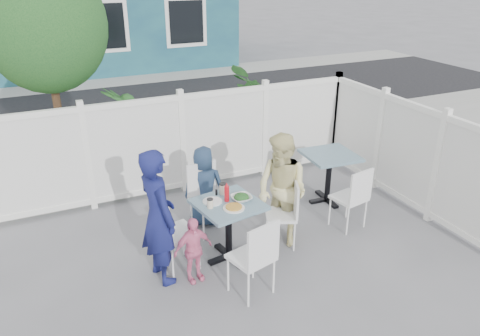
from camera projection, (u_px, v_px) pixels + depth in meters
name	position (u px, v px, depth m)	size (l,w,h in m)	color
ground	(240.00, 272.00, 5.66)	(80.00, 80.00, 0.00)	slate
near_sidewalk	(156.00, 160.00, 8.81)	(24.00, 2.60, 0.01)	gray
street	(117.00, 109.00, 11.88)	(24.00, 5.00, 0.01)	black
far_sidewalk	(98.00, 82.00, 14.46)	(24.00, 1.60, 0.01)	gray
fence_back	(183.00, 145.00, 7.37)	(5.86, 0.08, 1.60)	white
fence_right	(406.00, 156.00, 6.98)	(0.08, 3.66, 1.60)	white
tree	(44.00, 26.00, 6.73)	(1.80, 1.62, 3.59)	#382316
potted_shrub_a	(128.00, 137.00, 7.67)	(0.90, 0.90, 1.61)	#17431C
potted_shrub_b	(269.00, 115.00, 8.53)	(1.57, 1.36, 1.75)	#17431C
main_table	(228.00, 216.00, 5.70)	(0.85, 0.85, 0.78)	slate
spare_table	(329.00, 165.00, 7.10)	(0.79, 0.79, 0.79)	slate
chair_left	(170.00, 229.00, 5.48)	(0.51, 0.52, 0.98)	white
chair_right	(287.00, 209.00, 6.02)	(0.52, 0.53, 0.90)	white
chair_back	(206.00, 193.00, 6.36)	(0.49, 0.48, 0.96)	white
chair_near	(256.00, 254.00, 5.04)	(0.53, 0.52, 0.96)	white
chair_spare	(354.00, 194.00, 6.37)	(0.48, 0.47, 0.92)	white
man	(158.00, 217.00, 5.25)	(0.60, 0.39, 1.63)	#151954
woman	(282.00, 191.00, 5.99)	(0.73, 0.57, 1.51)	#E2CE54
boy	(204.00, 186.00, 6.49)	(0.57, 0.37, 1.16)	navy
toddler	(193.00, 250.00, 5.36)	(0.48, 0.20, 0.82)	pink
plate_main	(234.00, 208.00, 5.49)	(0.26, 0.26, 0.02)	white
plate_side	(212.00, 201.00, 5.64)	(0.24, 0.24, 0.02)	white
salad_bowl	(241.00, 198.00, 5.67)	(0.25, 0.25, 0.06)	white
coffee_cup_a	(210.00, 204.00, 5.49)	(0.07, 0.07, 0.11)	beige
coffee_cup_b	(223.00, 189.00, 5.82)	(0.09, 0.09, 0.13)	beige
ketchup_bottle	(227.00, 194.00, 5.63)	(0.06, 0.06, 0.20)	#B60E18
salt_shaker	(216.00, 192.00, 5.81)	(0.03, 0.03, 0.06)	white
pepper_shaker	(216.00, 192.00, 5.80)	(0.03, 0.03, 0.07)	black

